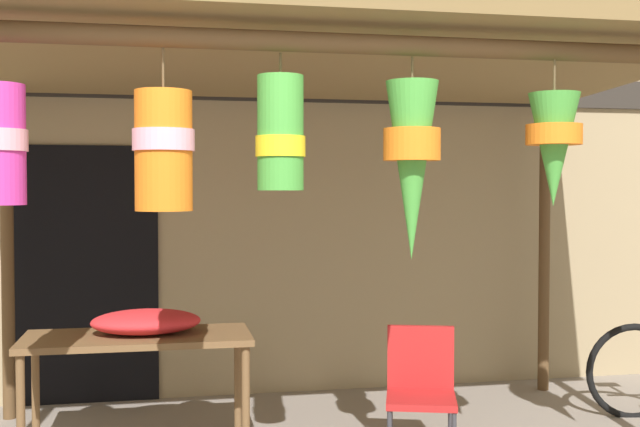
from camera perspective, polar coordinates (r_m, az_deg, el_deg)
The scene contains 5 objects.
shop_facade at distance 6.48m, azimuth -4.98°, elevation 4.81°, with size 12.53×0.29×4.01m.
market_stall_canopy at distance 4.84m, azimuth 1.51°, elevation 9.66°, with size 4.68×2.69×2.62m.
display_table at distance 5.07m, azimuth -13.09°, elevation -9.51°, with size 1.39×0.63×0.76m.
flower_heap_on_table at distance 5.06m, azimuth -12.34°, elevation -7.66°, with size 0.68×0.47×0.15m.
folding_chair at distance 4.80m, azimuth 7.31°, elevation -12.25°, with size 0.50×0.50×0.84m.
Camera 1 is at (-0.70, -4.04, 1.68)m, focal length 44.16 mm.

